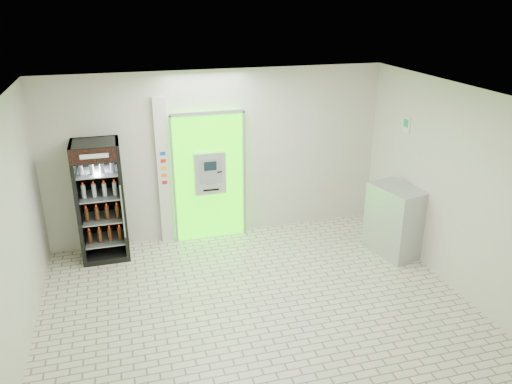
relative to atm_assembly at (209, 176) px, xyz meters
name	(u,v)px	position (x,y,z in m)	size (l,w,h in m)	color
ground	(257,307)	(0.20, -2.41, -1.17)	(6.00, 6.00, 0.00)	beige
room_shell	(257,186)	(0.20, -2.41, 0.67)	(6.00, 6.00, 6.00)	beige
atm_assembly	(209,176)	(0.00, 0.00, 0.00)	(1.30, 0.24, 2.33)	#2CFF00
pillar	(164,172)	(-0.78, 0.04, 0.13)	(0.22, 0.11, 2.60)	silver
beverage_cooler	(101,203)	(-1.85, -0.25, -0.21)	(0.75, 0.71, 2.00)	black
steel_cabinet	(395,220)	(2.89, -1.47, -0.57)	(0.80, 1.01, 1.20)	#ABADB3
exit_sign	(406,125)	(3.19, -1.01, 0.95)	(0.02, 0.22, 0.26)	white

